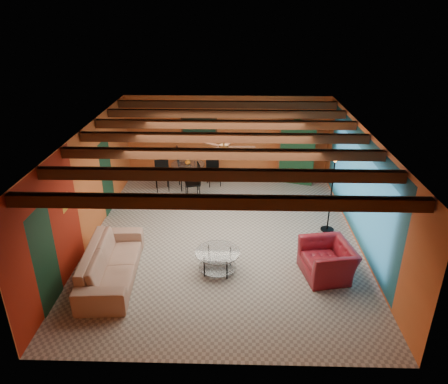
{
  "coord_description": "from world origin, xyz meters",
  "views": [
    {
      "loc": [
        0.26,
        -8.97,
        5.34
      ],
      "look_at": [
        0.0,
        0.2,
        1.15
      ],
      "focal_mm": 33.4,
      "sensor_mm": 36.0,
      "label": 1
    }
  ],
  "objects_px": {
    "dining_table": "(188,171)",
    "vase": "(187,152)",
    "floor_lamp": "(331,193)",
    "armchair": "(327,260)",
    "sofa": "(112,263)",
    "potted_plant": "(298,119)",
    "coffee_table": "(218,261)",
    "armoire": "(296,154)"
  },
  "relations": [
    {
      "from": "sofa",
      "to": "armoire",
      "type": "xyz_separation_m",
      "value": [
        4.51,
        5.43,
        0.54
      ]
    },
    {
      "from": "potted_plant",
      "to": "vase",
      "type": "height_order",
      "value": "potted_plant"
    },
    {
      "from": "potted_plant",
      "to": "dining_table",
      "type": "bearing_deg",
      "value": -169.24
    },
    {
      "from": "dining_table",
      "to": "armchair",
      "type": "bearing_deg",
      "value": -52.9
    },
    {
      "from": "armoire",
      "to": "coffee_table",
      "type": "bearing_deg",
      "value": -97.74
    },
    {
      "from": "dining_table",
      "to": "vase",
      "type": "height_order",
      "value": "vase"
    },
    {
      "from": "sofa",
      "to": "vase",
      "type": "bearing_deg",
      "value": -16.83
    },
    {
      "from": "armoire",
      "to": "potted_plant",
      "type": "relative_size",
      "value": 3.97
    },
    {
      "from": "sofa",
      "to": "dining_table",
      "type": "bearing_deg",
      "value": -16.83
    },
    {
      "from": "potted_plant",
      "to": "vase",
      "type": "xyz_separation_m",
      "value": [
        -3.4,
        -0.65,
        -0.89
      ]
    },
    {
      "from": "armchair",
      "to": "potted_plant",
      "type": "height_order",
      "value": "potted_plant"
    },
    {
      "from": "dining_table",
      "to": "vase",
      "type": "bearing_deg",
      "value": 180.0
    },
    {
      "from": "coffee_table",
      "to": "dining_table",
      "type": "height_order",
      "value": "dining_table"
    },
    {
      "from": "floor_lamp",
      "to": "potted_plant",
      "type": "relative_size",
      "value": 4.51
    },
    {
      "from": "coffee_table",
      "to": "dining_table",
      "type": "bearing_deg",
      "value": 103.88
    },
    {
      "from": "floor_lamp",
      "to": "potted_plant",
      "type": "distance_m",
      "value": 3.44
    },
    {
      "from": "dining_table",
      "to": "potted_plant",
      "type": "relative_size",
      "value": 4.53
    },
    {
      "from": "armchair",
      "to": "floor_lamp",
      "type": "height_order",
      "value": "floor_lamp"
    },
    {
      "from": "coffee_table",
      "to": "sofa",
      "type": "bearing_deg",
      "value": -172.1
    },
    {
      "from": "coffee_table",
      "to": "floor_lamp",
      "type": "distance_m",
      "value": 3.41
    },
    {
      "from": "armchair",
      "to": "dining_table",
      "type": "relative_size",
      "value": 0.53
    },
    {
      "from": "floor_lamp",
      "to": "potted_plant",
      "type": "height_order",
      "value": "potted_plant"
    },
    {
      "from": "floor_lamp",
      "to": "armchair",
      "type": "bearing_deg",
      "value": -102.0
    },
    {
      "from": "coffee_table",
      "to": "vase",
      "type": "xyz_separation_m",
      "value": [
        -1.11,
        4.48,
        0.92
      ]
    },
    {
      "from": "sofa",
      "to": "floor_lamp",
      "type": "relative_size",
      "value": 1.22
    },
    {
      "from": "coffee_table",
      "to": "floor_lamp",
      "type": "height_order",
      "value": "floor_lamp"
    },
    {
      "from": "dining_table",
      "to": "coffee_table",
      "type": "bearing_deg",
      "value": -76.12
    },
    {
      "from": "sofa",
      "to": "vase",
      "type": "height_order",
      "value": "vase"
    },
    {
      "from": "sofa",
      "to": "armchair",
      "type": "relative_size",
      "value": 2.27
    },
    {
      "from": "armoire",
      "to": "vase",
      "type": "distance_m",
      "value": 3.47
    },
    {
      "from": "armoire",
      "to": "potted_plant",
      "type": "xyz_separation_m",
      "value": [
        0.0,
        0.0,
        1.14
      ]
    },
    {
      "from": "sofa",
      "to": "armchair",
      "type": "height_order",
      "value": "sofa"
    },
    {
      "from": "dining_table",
      "to": "floor_lamp",
      "type": "height_order",
      "value": "floor_lamp"
    },
    {
      "from": "vase",
      "to": "coffee_table",
      "type": "bearing_deg",
      "value": -76.12
    },
    {
      "from": "armchair",
      "to": "coffee_table",
      "type": "bearing_deg",
      "value": -102.83
    },
    {
      "from": "coffee_table",
      "to": "armoire",
      "type": "distance_m",
      "value": 5.65
    },
    {
      "from": "coffee_table",
      "to": "vase",
      "type": "distance_m",
      "value": 4.7
    },
    {
      "from": "armoire",
      "to": "dining_table",
      "type": "bearing_deg",
      "value": -152.87
    },
    {
      "from": "floor_lamp",
      "to": "vase",
      "type": "xyz_separation_m",
      "value": [
        -3.85,
        2.61,
        0.13
      ]
    },
    {
      "from": "vase",
      "to": "floor_lamp",
      "type": "bearing_deg",
      "value": -34.13
    },
    {
      "from": "sofa",
      "to": "potted_plant",
      "type": "relative_size",
      "value": 5.5
    },
    {
      "from": "armchair",
      "to": "dining_table",
      "type": "bearing_deg",
      "value": -154.06
    }
  ]
}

